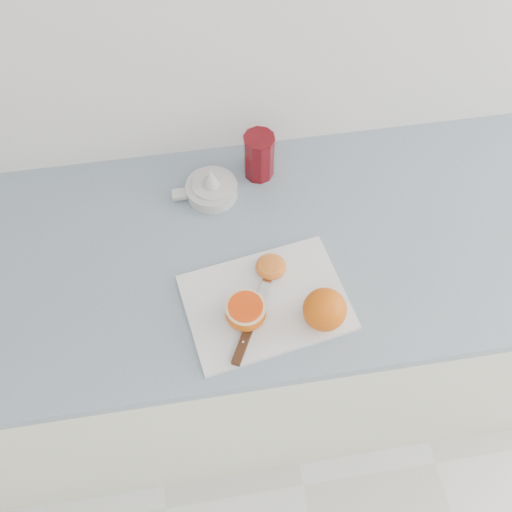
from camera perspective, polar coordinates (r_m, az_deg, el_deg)
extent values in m
cube|color=white|center=(1.67, -0.36, -7.56)|extent=(2.38, 0.60, 0.86)
cube|color=#8298AB|center=(1.28, -0.46, 0.72)|extent=(2.44, 0.64, 0.03)
cube|color=white|center=(1.19, 1.01, -4.66)|extent=(0.36, 0.28, 0.01)
sphere|color=orange|center=(1.13, 6.87, -5.34)|extent=(0.09, 0.09, 0.09)
ellipsoid|color=orange|center=(1.14, -1.03, -5.68)|extent=(0.08, 0.08, 0.04)
cylinder|color=#FCD698|center=(1.12, -1.05, -5.14)|extent=(0.08, 0.08, 0.00)
cylinder|color=#FF4712|center=(1.12, -1.05, -5.08)|extent=(0.07, 0.07, 0.00)
ellipsoid|color=orange|center=(1.21, 1.51, -1.07)|extent=(0.06, 0.06, 0.03)
cylinder|color=gold|center=(1.20, 1.52, -0.86)|extent=(0.05, 0.05, 0.00)
cube|color=#402310|center=(1.13, -1.28, -8.72)|extent=(0.06, 0.09, 0.01)
cube|color=#B7B7BC|center=(1.18, 0.47, -4.18)|extent=(0.07, 0.12, 0.00)
cylinder|color=#B7B7BC|center=(1.13, -1.28, -8.72)|extent=(0.01, 0.01, 0.01)
cylinder|color=silver|center=(1.34, -4.45, 6.63)|extent=(0.12, 0.12, 0.03)
cylinder|color=silver|center=(1.33, -4.50, 7.12)|extent=(0.09, 0.09, 0.01)
cone|color=silver|center=(1.31, -4.57, 7.83)|extent=(0.04, 0.04, 0.04)
cube|color=silver|center=(1.34, -7.57, 6.15)|extent=(0.04, 0.03, 0.01)
ellipsoid|color=orange|center=(1.32, -4.03, 7.12)|extent=(0.01, 0.01, 0.00)
ellipsoid|color=orange|center=(1.33, -5.06, 7.52)|extent=(0.01, 0.01, 0.00)
ellipsoid|color=orange|center=(1.32, -4.51, 6.84)|extent=(0.01, 0.01, 0.00)
ellipsoid|color=orange|center=(1.33, -3.89, 7.58)|extent=(0.01, 0.01, 0.00)
cylinder|color=#640A11|center=(1.35, 0.30, 9.94)|extent=(0.07, 0.07, 0.12)
cylinder|color=#F74F07|center=(1.38, 0.29, 8.69)|extent=(0.06, 0.06, 0.02)
cylinder|color=#640A11|center=(1.30, 0.31, 11.71)|extent=(0.07, 0.07, 0.00)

